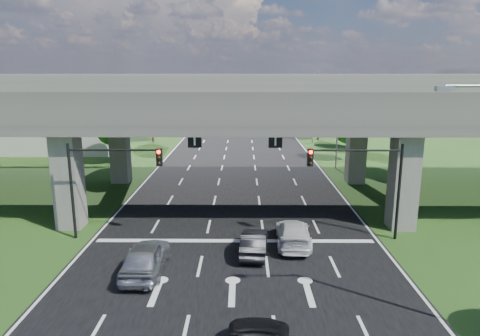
{
  "coord_description": "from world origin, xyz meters",
  "views": [
    {
      "loc": [
        0.51,
        -21.14,
        10.17
      ],
      "look_at": [
        0.28,
        8.6,
        3.48
      ],
      "focal_mm": 32.0,
      "sensor_mm": 36.0,
      "label": 1
    }
  ],
  "objects_px": {
    "signal_left": "(106,173)",
    "streetlight_beyond": "(311,103)",
    "car_silver": "(146,257)",
    "car_dark": "(254,242)",
    "car_white": "(293,233)",
    "signal_right": "(365,174)",
    "streetlight_far": "(334,114)"
  },
  "relations": [
    {
      "from": "signal_right",
      "to": "streetlight_beyond",
      "type": "height_order",
      "value": "streetlight_beyond"
    },
    {
      "from": "streetlight_beyond",
      "to": "car_silver",
      "type": "relative_size",
      "value": 2.04
    },
    {
      "from": "streetlight_far",
      "to": "car_silver",
      "type": "xyz_separation_m",
      "value": [
        -14.58,
        -24.77,
        -4.98
      ]
    },
    {
      "from": "signal_left",
      "to": "streetlight_beyond",
      "type": "xyz_separation_m",
      "value": [
        17.92,
        36.06,
        1.66
      ]
    },
    {
      "from": "signal_left",
      "to": "streetlight_far",
      "type": "xyz_separation_m",
      "value": [
        17.92,
        20.06,
        1.66
      ]
    },
    {
      "from": "signal_right",
      "to": "car_white",
      "type": "relative_size",
      "value": 1.23
    },
    {
      "from": "car_silver",
      "to": "car_white",
      "type": "distance_m",
      "value": 8.85
    },
    {
      "from": "streetlight_beyond",
      "to": "car_white",
      "type": "distance_m",
      "value": 37.93
    },
    {
      "from": "car_white",
      "to": "signal_right",
      "type": "bearing_deg",
      "value": -164.57
    },
    {
      "from": "signal_right",
      "to": "signal_left",
      "type": "height_order",
      "value": "same"
    },
    {
      "from": "streetlight_far",
      "to": "streetlight_beyond",
      "type": "xyz_separation_m",
      "value": [
        0.0,
        16.0,
        0.0
      ]
    },
    {
      "from": "car_white",
      "to": "signal_left",
      "type": "bearing_deg",
      "value": -1.67
    },
    {
      "from": "signal_left",
      "to": "car_dark",
      "type": "xyz_separation_m",
      "value": [
        8.96,
        -2.29,
        -3.49
      ]
    },
    {
      "from": "streetlight_far",
      "to": "car_dark",
      "type": "height_order",
      "value": "streetlight_far"
    },
    {
      "from": "signal_left",
      "to": "car_white",
      "type": "distance_m",
      "value": 11.89
    },
    {
      "from": "signal_right",
      "to": "streetlight_far",
      "type": "xyz_separation_m",
      "value": [
        2.27,
        20.06,
        1.66
      ]
    },
    {
      "from": "signal_left",
      "to": "streetlight_far",
      "type": "bearing_deg",
      "value": 48.22
    },
    {
      "from": "streetlight_beyond",
      "to": "car_white",
      "type": "bearing_deg",
      "value": -100.08
    },
    {
      "from": "signal_left",
      "to": "streetlight_far",
      "type": "height_order",
      "value": "streetlight_far"
    },
    {
      "from": "signal_left",
      "to": "streetlight_beyond",
      "type": "distance_m",
      "value": 40.3
    },
    {
      "from": "car_silver",
      "to": "car_white",
      "type": "bearing_deg",
      "value": -154.66
    },
    {
      "from": "signal_right",
      "to": "car_dark",
      "type": "distance_m",
      "value": 7.89
    },
    {
      "from": "car_white",
      "to": "car_silver",
      "type": "bearing_deg",
      "value": 28.29
    },
    {
      "from": "car_silver",
      "to": "car_dark",
      "type": "distance_m",
      "value": 6.12
    },
    {
      "from": "signal_left",
      "to": "car_dark",
      "type": "height_order",
      "value": "signal_left"
    },
    {
      "from": "signal_right",
      "to": "car_silver",
      "type": "height_order",
      "value": "signal_right"
    },
    {
      "from": "streetlight_beyond",
      "to": "signal_right",
      "type": "bearing_deg",
      "value": -93.61
    },
    {
      "from": "car_silver",
      "to": "car_dark",
      "type": "xyz_separation_m",
      "value": [
        5.62,
        2.42,
        -0.17
      ]
    },
    {
      "from": "signal_right",
      "to": "signal_left",
      "type": "distance_m",
      "value": 15.65
    },
    {
      "from": "signal_right",
      "to": "car_white",
      "type": "bearing_deg",
      "value": -167.65
    },
    {
      "from": "streetlight_beyond",
      "to": "car_dark",
      "type": "bearing_deg",
      "value": -103.16
    },
    {
      "from": "streetlight_beyond",
      "to": "signal_left",
      "type": "bearing_deg",
      "value": -116.43
    }
  ]
}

